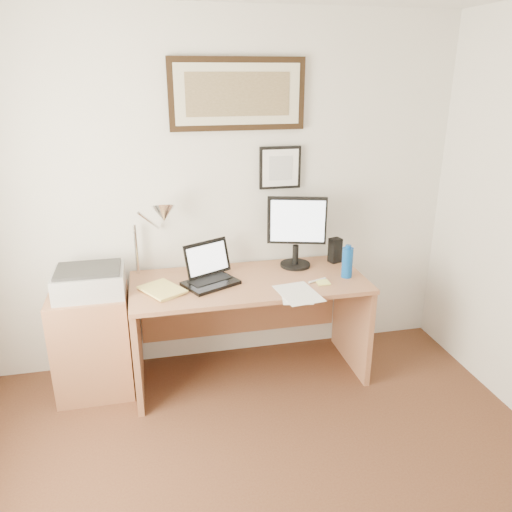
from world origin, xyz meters
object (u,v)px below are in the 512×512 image
object	(u,v)px
water_bottle	(347,262)
lcd_monitor	(297,229)
book	(148,295)
printer	(89,281)
laptop	(209,274)
desk	(247,306)
side_cabinet	(93,343)

from	to	relation	value
water_bottle	lcd_monitor	xyz separation A→B (m)	(-0.29, 0.27, 0.18)
book	printer	size ratio (longest dim) A/B	0.65
book	laptop	distance (m)	0.44
desk	lcd_monitor	bearing A→B (deg)	14.15
side_cabinet	water_bottle	bearing A→B (deg)	-4.40
side_cabinet	book	world-z (taller)	book
laptop	printer	world-z (taller)	laptop
water_bottle	printer	xyz separation A→B (m)	(-1.72, 0.14, -0.04)
water_bottle	laptop	distance (m)	0.95
water_bottle	desk	size ratio (longest dim) A/B	0.13
lcd_monitor	printer	size ratio (longest dim) A/B	1.18
side_cabinet	printer	distance (m)	0.45
side_cabinet	water_bottle	world-z (taller)	water_bottle
side_cabinet	book	xyz separation A→B (m)	(0.39, -0.16, 0.40)
lcd_monitor	book	bearing A→B (deg)	-164.52
side_cabinet	lcd_monitor	bearing A→B (deg)	5.20
side_cabinet	desk	size ratio (longest dim) A/B	0.46
desk	side_cabinet	bearing A→B (deg)	-178.11
side_cabinet	printer	xyz separation A→B (m)	(0.03, 0.00, 0.45)
lcd_monitor	desk	bearing A→B (deg)	-165.85
book	desk	world-z (taller)	book
water_bottle	laptop	bearing A→B (deg)	172.90
desk	printer	size ratio (longest dim) A/B	3.64
side_cabinet	lcd_monitor	size ratio (longest dim) A/B	1.40
water_bottle	book	size ratio (longest dim) A/B	0.74
water_bottle	lcd_monitor	size ratio (longest dim) A/B	0.41
book	side_cabinet	bearing A→B (deg)	157.47
water_bottle	side_cabinet	bearing A→B (deg)	175.60
side_cabinet	desk	world-z (taller)	desk
desk	book	bearing A→B (deg)	-163.77
book	lcd_monitor	world-z (taller)	lcd_monitor
desk	laptop	distance (m)	0.40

